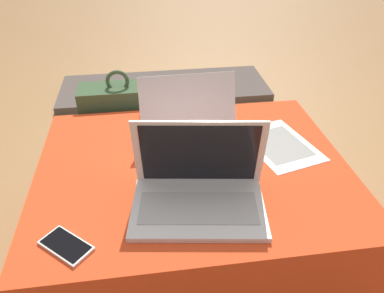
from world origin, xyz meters
TOP-DOWN VIEW (x-y plane):
  - ground_plane at (0.00, 0.00)m, footprint 14.00×14.00m
  - ottoman at (0.00, 0.00)m, footprint 1.02×0.81m
  - laptop_near at (-0.01, -0.18)m, footprint 0.40×0.29m
  - laptop_far at (0.01, 0.24)m, footprint 0.34×0.23m
  - cell_phone at (-0.37, -0.29)m, footprint 0.15×0.14m
  - backpack at (-0.25, 0.52)m, footprint 0.34×0.18m
  - paper_sheet at (0.32, 0.08)m, footprint 0.28×0.34m
  - fireplace_hearth at (0.00, 1.39)m, footprint 1.40×0.50m

SIDE VIEW (x-z plane):
  - ground_plane at x=0.00m, z-range 0.00..0.00m
  - fireplace_hearth at x=0.00m, z-range 0.00..0.04m
  - ottoman at x=0.00m, z-range 0.00..0.39m
  - backpack at x=-0.25m, z-range -0.05..0.48m
  - paper_sheet at x=0.32m, z-range 0.39..0.39m
  - cell_phone at x=-0.37m, z-range 0.39..0.40m
  - laptop_far at x=0.01m, z-range 0.32..0.55m
  - laptop_near at x=-0.01m, z-range 0.32..0.57m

